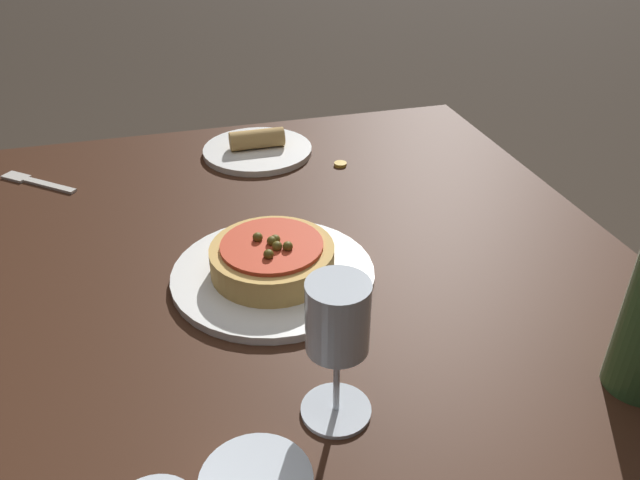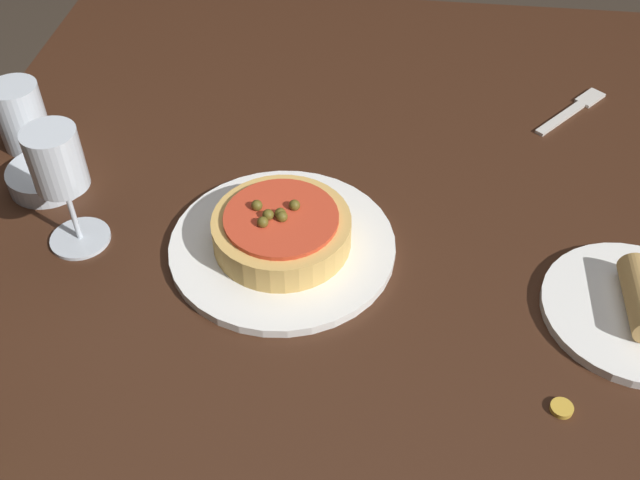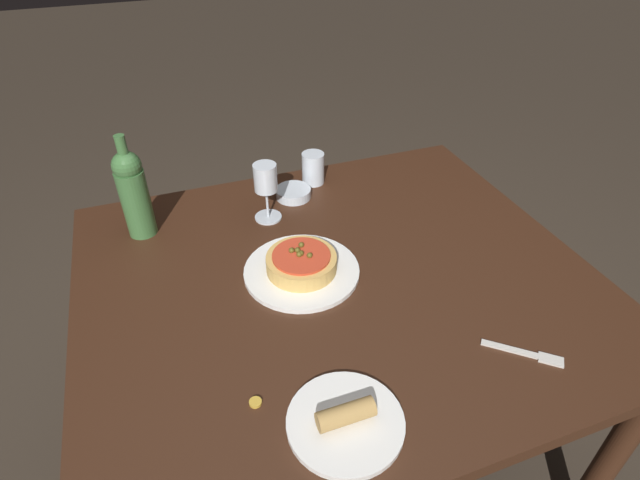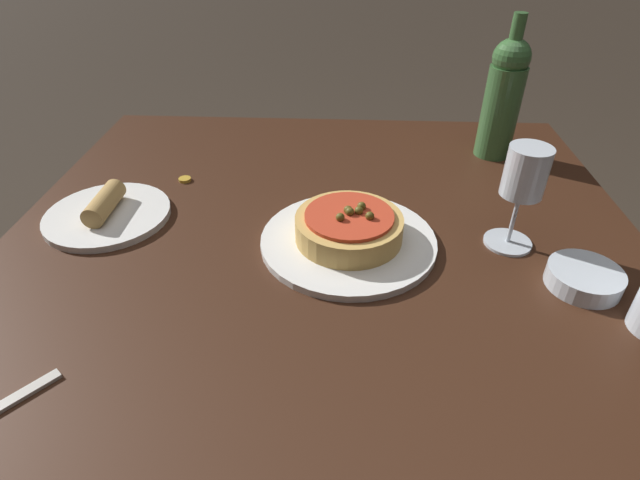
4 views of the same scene
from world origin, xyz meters
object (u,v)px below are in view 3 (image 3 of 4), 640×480
at_px(wine_glass, 266,181).
at_px(bottle_cap, 255,402).
at_px(water_cup, 313,168).
at_px(wine_bottle, 133,192).
at_px(side_bowl, 293,193).
at_px(dinner_plate, 302,271).
at_px(fork, 527,354).
at_px(side_plate, 345,420).
at_px(dining_table, 337,300).
at_px(pizza, 301,262).

xyz_separation_m(wine_glass, bottle_cap, (-0.18, -0.58, -0.12)).
bearing_deg(water_cup, wine_glass, -142.23).
bearing_deg(water_cup, wine_bottle, -169.86).
height_order(water_cup, side_bowl, water_cup).
xyz_separation_m(dinner_plate, water_cup, (0.17, 0.40, 0.04)).
height_order(water_cup, fork, water_cup).
height_order(fork, side_plate, side_plate).
xyz_separation_m(dining_table, fork, (0.28, -0.36, 0.08)).
bearing_deg(dinner_plate, side_bowl, 75.76).
bearing_deg(wine_glass, water_cup, 37.77).
bearing_deg(wine_bottle, wine_glass, -8.47).
height_order(dining_table, pizza, pizza).
bearing_deg(wine_bottle, side_bowl, 4.04).
distance_m(side_bowl, fork, 0.79).
bearing_deg(dining_table, fork, -52.48).
relative_size(dinner_plate, wine_bottle, 0.99).
height_order(dinner_plate, wine_glass, wine_glass).
bearing_deg(fork, bottle_cap, -147.87).
xyz_separation_m(water_cup, side_bowl, (-0.08, -0.06, -0.04)).
xyz_separation_m(dinner_plate, bottle_cap, (-0.20, -0.32, -0.00)).
distance_m(water_cup, bottle_cap, 0.82).
distance_m(wine_glass, fork, 0.77).
distance_m(fork, side_plate, 0.41).
distance_m(pizza, bottle_cap, 0.38).
bearing_deg(pizza, water_cup, 66.95).
relative_size(dinner_plate, water_cup, 2.87).
bearing_deg(water_cup, fork, -77.14).
distance_m(wine_bottle, fork, 1.01).
bearing_deg(bottle_cap, wine_glass, 72.51).
distance_m(water_cup, side_plate, 0.86).
bearing_deg(pizza, dinner_plate, -87.62).
height_order(dinner_plate, bottle_cap, dinner_plate).
bearing_deg(wine_glass, pizza, -86.81).
relative_size(dinner_plate, fork, 2.08).
bearing_deg(wine_bottle, side_plate, -67.97).
relative_size(water_cup, bottle_cap, 4.13).
distance_m(dining_table, wine_bottle, 0.59).
bearing_deg(water_cup, dinner_plate, -113.04).
bearing_deg(dining_table, bottle_cap, -134.54).
height_order(wine_glass, water_cup, wine_glass).
height_order(wine_bottle, side_plate, wine_bottle).
bearing_deg(dinner_plate, bottle_cap, -121.45).
distance_m(pizza, wine_glass, 0.27).
bearing_deg(bottle_cap, wine_bottle, 103.70).
height_order(pizza, side_bowl, pizza).
height_order(dining_table, dinner_plate, dinner_plate).
xyz_separation_m(pizza, bottle_cap, (-0.20, -0.32, -0.03)).
distance_m(dinner_plate, wine_glass, 0.28).
height_order(wine_glass, wine_bottle, wine_bottle).
bearing_deg(dinner_plate, dining_table, -28.11).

